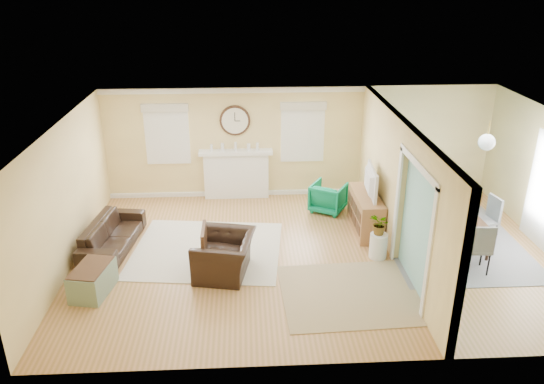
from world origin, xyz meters
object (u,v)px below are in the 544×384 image
at_px(eames_chair, 225,255).
at_px(green_chair, 328,197).
at_px(credenza, 365,213).
at_px(dining_table, 453,229).
at_px(sofa, 112,235).

relative_size(eames_chair, green_chair, 1.55).
relative_size(credenza, dining_table, 0.83).
bearing_deg(sofa, dining_table, -84.16).
relative_size(sofa, eames_chair, 1.73).
relative_size(green_chair, dining_table, 0.42).
height_order(green_chair, credenza, credenza).
bearing_deg(credenza, dining_table, -21.06).
relative_size(sofa, credenza, 1.37).
xyz_separation_m(green_chair, dining_table, (2.23, -1.61, -0.03)).
xyz_separation_m(eames_chair, credenza, (2.85, 1.55, 0.04)).
distance_m(sofa, dining_table, 6.68).
height_order(eames_chair, credenza, credenza).
height_order(sofa, green_chair, green_chair).
bearing_deg(dining_table, credenza, 66.09).
height_order(sofa, eames_chair, eames_chair).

